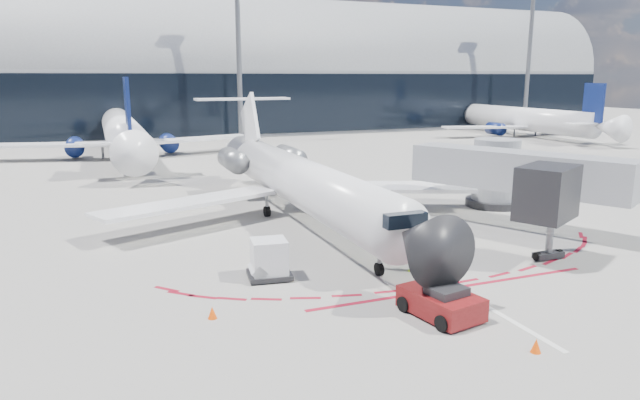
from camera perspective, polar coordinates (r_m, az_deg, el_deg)
name	(u,v)px	position (r m, az deg, el deg)	size (l,w,h in m)	color
ground	(348,225)	(35.58, 2.77, -2.56)	(260.00, 260.00, 0.00)	gray
apron_centerline	(335,218)	(37.35, 1.52, -1.82)	(0.25, 40.00, 0.01)	silver
apron_stop_bar	(455,288)	(26.02, 13.31, -8.53)	(14.00, 0.25, 0.01)	maroon
terminal_building	(185,80)	(97.36, -13.37, 11.60)	(150.00, 24.15, 24.00)	#95989B
jet_bridge	(511,176)	(37.60, 18.52, 2.31)	(10.03, 15.20, 4.90)	#94979C
light_mast_centre	(239,51)	(81.70, -8.13, 14.53)	(0.70, 0.70, 25.00)	slate
light_mast_east	(529,56)	(105.32, 20.18, 13.39)	(0.70, 0.70, 25.00)	slate
regional_jet	(298,180)	(36.52, -2.25, 2.06)	(25.50, 31.45, 7.88)	white
pushback_tug	(441,302)	(22.84, 12.01, -9.95)	(2.59, 5.03, 1.28)	#570C0D
ramp_worker	(413,251)	(27.45, 9.31, -5.10)	(0.72, 0.47, 1.96)	#BAED19
uld_container	(269,259)	(26.27, -5.10, -5.94)	(2.15, 1.90, 1.84)	black
safety_cone_left	(212,313)	(22.62, -10.72, -11.00)	(0.35, 0.35, 0.49)	#FF4D05
safety_cone_right	(536,346)	(21.04, 20.79, -13.46)	(0.35, 0.35, 0.49)	#FF4D05
bg_airliner_0	(120,107)	(69.46, -19.34, 8.75)	(34.98, 37.04, 11.32)	white
bg_airliner_1	(523,102)	(94.91, 19.64, 9.18)	(31.79, 33.66, 10.29)	white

